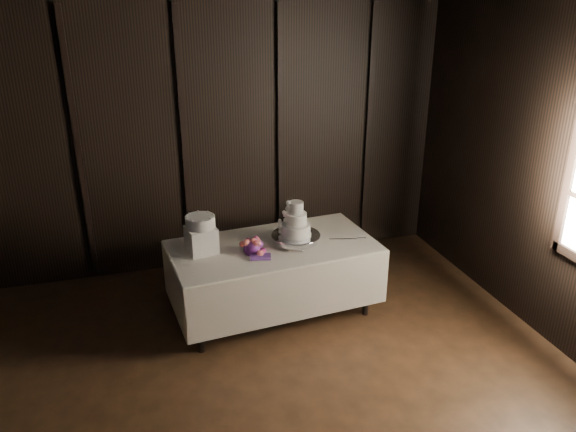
{
  "coord_description": "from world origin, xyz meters",
  "views": [
    {
      "loc": [
        -0.62,
        -2.61,
        3.09
      ],
      "look_at": [
        0.8,
        2.17,
        1.05
      ],
      "focal_mm": 35.0,
      "sensor_mm": 36.0,
      "label": 1
    }
  ],
  "objects_px": {
    "display_table": "(274,276)",
    "cake_stand": "(296,239)",
    "bouquet": "(252,247)",
    "box_pedestal": "(201,240)",
    "wedding_cake": "(294,223)",
    "small_cake": "(200,222)"
  },
  "relations": [
    {
      "from": "wedding_cake",
      "to": "small_cake",
      "type": "relative_size",
      "value": 1.23
    },
    {
      "from": "box_pedestal",
      "to": "small_cake",
      "type": "relative_size",
      "value": 0.93
    },
    {
      "from": "cake_stand",
      "to": "bouquet",
      "type": "relative_size",
      "value": 1.2
    },
    {
      "from": "wedding_cake",
      "to": "box_pedestal",
      "type": "height_order",
      "value": "wedding_cake"
    },
    {
      "from": "bouquet",
      "to": "wedding_cake",
      "type": "bearing_deg",
      "value": 11.5
    },
    {
      "from": "display_table",
      "to": "box_pedestal",
      "type": "bearing_deg",
      "value": 170.12
    },
    {
      "from": "cake_stand",
      "to": "wedding_cake",
      "type": "bearing_deg",
      "value": -150.26
    },
    {
      "from": "wedding_cake",
      "to": "small_cake",
      "type": "height_order",
      "value": "wedding_cake"
    },
    {
      "from": "display_table",
      "to": "wedding_cake",
      "type": "xyz_separation_m",
      "value": [
        0.2,
        -0.03,
        0.57
      ]
    },
    {
      "from": "cake_stand",
      "to": "wedding_cake",
      "type": "distance_m",
      "value": 0.18
    },
    {
      "from": "bouquet",
      "to": "box_pedestal",
      "type": "bearing_deg",
      "value": 158.62
    },
    {
      "from": "bouquet",
      "to": "small_cake",
      "type": "height_order",
      "value": "small_cake"
    },
    {
      "from": "display_table",
      "to": "wedding_cake",
      "type": "height_order",
      "value": "wedding_cake"
    },
    {
      "from": "display_table",
      "to": "wedding_cake",
      "type": "bearing_deg",
      "value": -13.76
    },
    {
      "from": "wedding_cake",
      "to": "bouquet",
      "type": "bearing_deg",
      "value": -159.4
    },
    {
      "from": "cake_stand",
      "to": "box_pedestal",
      "type": "height_order",
      "value": "box_pedestal"
    },
    {
      "from": "display_table",
      "to": "cake_stand",
      "type": "relative_size",
      "value": 4.29
    },
    {
      "from": "box_pedestal",
      "to": "bouquet",
      "type": "bearing_deg",
      "value": -21.38
    },
    {
      "from": "cake_stand",
      "to": "bouquet",
      "type": "height_order",
      "value": "bouquet"
    },
    {
      "from": "display_table",
      "to": "box_pedestal",
      "type": "relative_size",
      "value": 7.98
    },
    {
      "from": "display_table",
      "to": "cake_stand",
      "type": "distance_m",
      "value": 0.45
    },
    {
      "from": "cake_stand",
      "to": "box_pedestal",
      "type": "relative_size",
      "value": 1.86
    }
  ]
}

